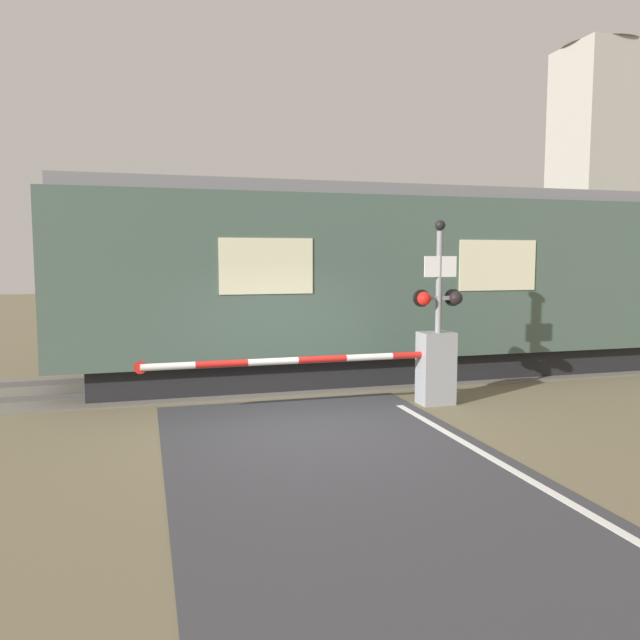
# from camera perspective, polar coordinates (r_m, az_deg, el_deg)

# --- Properties ---
(ground_plane) EXTENTS (80.00, 80.00, 0.00)m
(ground_plane) POSITION_cam_1_polar(r_m,az_deg,el_deg) (9.56, -1.10, -10.02)
(ground_plane) COLOR #6B6047
(track_bed) EXTENTS (36.00, 3.20, 0.13)m
(track_bed) POSITION_cam_1_polar(r_m,az_deg,el_deg) (13.19, -5.36, -5.54)
(track_bed) COLOR #666056
(track_bed) RESTS_ON ground_plane
(train) EXTENTS (17.42, 2.91, 4.04)m
(train) POSITION_cam_1_polar(r_m,az_deg,el_deg) (14.52, 12.89, 3.49)
(train) COLOR black
(train) RESTS_ON ground_plane
(crossing_barrier) EXTENTS (5.44, 0.44, 1.29)m
(crossing_barrier) POSITION_cam_1_polar(r_m,az_deg,el_deg) (11.09, 8.75, -4.26)
(crossing_barrier) COLOR gray
(crossing_barrier) RESTS_ON ground_plane
(signal_post) EXTENTS (0.91, 0.26, 3.24)m
(signal_post) POSITION_cam_1_polar(r_m,az_deg,el_deg) (11.06, 10.83, 1.79)
(signal_post) COLOR gray
(signal_post) RESTS_ON ground_plane
(distant_building) EXTENTS (4.69, 4.69, 16.27)m
(distant_building) POSITION_cam_1_polar(r_m,az_deg,el_deg) (43.61, 23.84, 12.63)
(distant_building) COLOR #9E998E
(distant_building) RESTS_ON ground_plane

